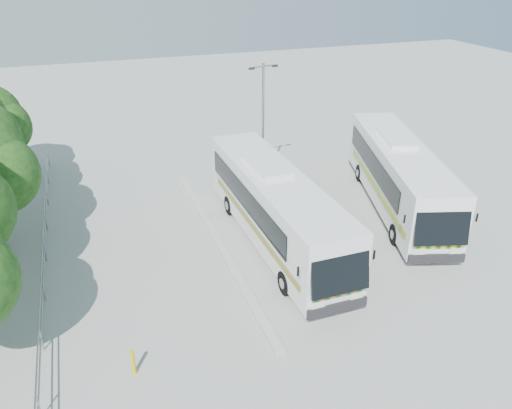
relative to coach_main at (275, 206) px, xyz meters
name	(u,v)px	position (x,y,z in m)	size (l,w,h in m)	color
ground	(278,254)	(-0.29, -1.10, -1.89)	(100.00, 100.00, 0.00)	#9C9C97
kerb_divider	(218,240)	(-2.59, 0.90, -1.81)	(0.40, 16.00, 0.15)	#B2B2AD
railing	(44,236)	(-10.29, 2.90, -1.15)	(0.06, 22.00, 1.00)	gray
coach_main	(275,206)	(0.00, 0.00, 0.00)	(2.74, 12.45, 3.44)	silver
coach_adjacent	(399,174)	(7.55, 1.28, 0.00)	(6.06, 12.57, 3.44)	white
lamppost	(263,121)	(1.71, 6.26, 2.06)	(1.75, 0.47, 7.16)	#94979C
bollard	(133,362)	(-7.45, -6.27, -1.39)	(0.14, 0.14, 0.99)	#C6A90B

